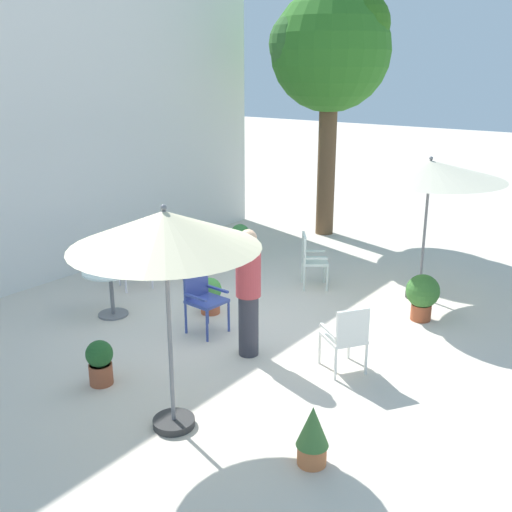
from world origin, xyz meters
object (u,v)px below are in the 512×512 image
(cafe_table_1, at_px, (111,284))
(potted_plant_0, at_px, (210,294))
(patio_chair_0, at_px, (310,257))
(potted_plant_1, at_px, (100,361))
(patio_chair_1, at_px, (203,296))
(cafe_table_0, at_px, (192,249))
(potted_plant_2, at_px, (422,294))
(patio_chair_2, at_px, (129,258))
(patio_chair_3, at_px, (347,335))
(patio_umbrella_1, at_px, (430,171))
(potted_plant_4, at_px, (240,238))
(shade_tree, at_px, (330,52))
(patio_umbrella_0, at_px, (165,232))
(standing_person, at_px, (248,292))
(potted_plant_3, at_px, (312,434))

(cafe_table_1, relative_size, potted_plant_0, 1.46)
(patio_chair_0, relative_size, potted_plant_1, 1.69)
(patio_chair_1, distance_m, potted_plant_0, 0.69)
(cafe_table_0, distance_m, potted_plant_2, 4.04)
(cafe_table_1, distance_m, patio_chair_2, 1.17)
(patio_chair_2, relative_size, patio_chair_3, 1.08)
(patio_chair_1, distance_m, patio_chair_3, 2.20)
(patio_umbrella_1, height_order, potted_plant_4, patio_umbrella_1)
(shade_tree, xyz_separation_m, patio_chair_2, (-5.03, 0.84, -3.35))
(shade_tree, xyz_separation_m, cafe_table_0, (-4.01, 0.35, -3.34))
(shade_tree, distance_m, cafe_table_0, 5.23)
(shade_tree, height_order, potted_plant_1, shade_tree)
(patio_umbrella_1, relative_size, potted_plant_2, 3.27)
(patio_umbrella_0, relative_size, patio_umbrella_1, 1.03)
(patio_umbrella_0, height_order, patio_chair_3, patio_umbrella_0)
(patio_umbrella_1, relative_size, patio_chair_0, 2.47)
(potted_plant_0, relative_size, standing_person, 0.33)
(cafe_table_0, xyz_separation_m, potted_plant_0, (-1.03, -1.31, -0.24))
(patio_umbrella_1, relative_size, patio_chair_2, 2.41)
(shade_tree, distance_m, patio_chair_1, 6.65)
(patio_chair_2, bearing_deg, potted_plant_2, -69.68)
(patio_chair_0, distance_m, patio_chair_3, 2.98)
(patio_umbrella_0, relative_size, patio_chair_1, 2.70)
(patio_umbrella_1, height_order, potted_plant_2, patio_umbrella_1)
(patio_chair_3, height_order, potted_plant_4, patio_chair_3)
(patio_chair_0, xyz_separation_m, potted_plant_1, (-4.26, 0.27, -0.24))
(patio_umbrella_0, xyz_separation_m, patio_chair_1, (1.96, 1.31, -1.58))
(patio_chair_2, relative_size, potted_plant_0, 1.70)
(patio_umbrella_0, distance_m, patio_chair_1, 2.83)
(potted_plant_4, bearing_deg, shade_tree, -11.70)
(potted_plant_3, bearing_deg, patio_chair_1, 59.70)
(cafe_table_0, distance_m, patio_chair_1, 2.29)
(patio_umbrella_0, bearing_deg, potted_plant_1, 84.73)
(patio_umbrella_1, relative_size, cafe_table_0, 2.95)
(potted_plant_3, bearing_deg, potted_plant_2, 6.88)
(potted_plant_3, xyz_separation_m, potted_plant_4, (4.79, 4.60, 0.03))
(patio_umbrella_0, distance_m, potted_plant_1, 2.23)
(shade_tree, bearing_deg, patio_chair_1, -166.88)
(patio_chair_1, height_order, potted_plant_2, patio_chair_1)
(cafe_table_1, bearing_deg, patio_chair_3, -81.82)
(potted_plant_3, bearing_deg, standing_person, 52.03)
(patio_chair_0, height_order, potted_plant_1, patio_chair_0)
(patio_umbrella_1, xyz_separation_m, patio_chair_0, (-0.64, 1.69, -1.53))
(patio_umbrella_1, distance_m, potted_plant_2, 1.90)
(cafe_table_1, xyz_separation_m, patio_chair_3, (0.53, -3.67, 0.00))
(cafe_table_1, bearing_deg, patio_umbrella_0, -119.37)
(potted_plant_0, xyz_separation_m, potted_plant_4, (2.61, 1.46, 0.05))
(patio_chair_0, bearing_deg, cafe_table_0, 113.40)
(patio_umbrella_1, height_order, potted_plant_1, patio_umbrella_1)
(cafe_table_0, relative_size, cafe_table_1, 0.95)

